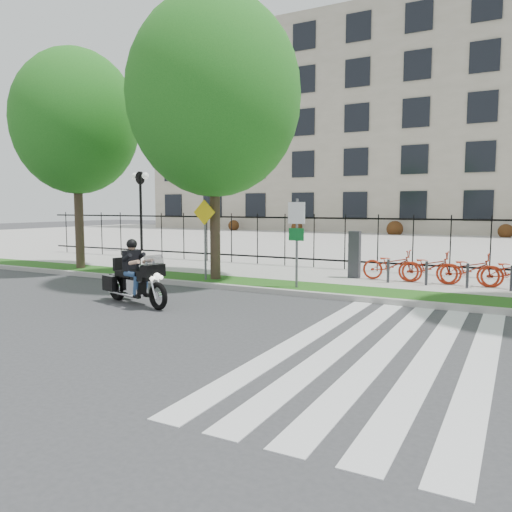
% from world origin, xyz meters
% --- Properties ---
extents(ground, '(120.00, 120.00, 0.00)m').
position_xyz_m(ground, '(0.00, 0.00, 0.00)').
color(ground, '#363638').
rests_on(ground, ground).
extents(curb, '(60.00, 0.20, 0.15)m').
position_xyz_m(curb, '(0.00, 4.10, 0.07)').
color(curb, '#A29F99').
rests_on(curb, ground).
extents(grass_verge, '(60.00, 1.50, 0.15)m').
position_xyz_m(grass_verge, '(0.00, 4.95, 0.07)').
color(grass_verge, '#255715').
rests_on(grass_verge, ground).
extents(sidewalk, '(60.00, 3.50, 0.15)m').
position_xyz_m(sidewalk, '(0.00, 7.45, 0.07)').
color(sidewalk, '#A5A29B').
rests_on(sidewalk, ground).
extents(plaza, '(80.00, 34.00, 0.10)m').
position_xyz_m(plaza, '(0.00, 25.00, 0.05)').
color(plaza, '#A5A29B').
rests_on(plaza, ground).
extents(crosswalk_stripes, '(5.70, 8.00, 0.01)m').
position_xyz_m(crosswalk_stripes, '(4.83, 0.00, 0.01)').
color(crosswalk_stripes, silver).
rests_on(crosswalk_stripes, ground).
extents(iron_fence, '(30.00, 0.06, 2.00)m').
position_xyz_m(iron_fence, '(0.00, 9.20, 1.15)').
color(iron_fence, black).
rests_on(iron_fence, sidewalk).
extents(office_building, '(60.00, 21.90, 20.15)m').
position_xyz_m(office_building, '(0.00, 44.92, 9.97)').
color(office_building, gray).
rests_on(office_building, ground).
extents(lamp_post_left, '(1.06, 0.70, 4.25)m').
position_xyz_m(lamp_post_left, '(-12.00, 12.00, 3.21)').
color(lamp_post_left, black).
rests_on(lamp_post_left, ground).
extents(street_tree_0, '(4.53, 4.53, 7.94)m').
position_xyz_m(street_tree_0, '(-8.81, 4.95, 5.47)').
color(street_tree_0, '#3C2D21').
rests_on(street_tree_0, grass_verge).
extents(street_tree_1, '(5.35, 5.35, 8.72)m').
position_xyz_m(street_tree_1, '(-2.85, 4.95, 5.79)').
color(street_tree_1, '#3C2D21').
rests_on(street_tree_1, grass_verge).
extents(sign_pole_regulatory, '(0.50, 0.09, 2.50)m').
position_xyz_m(sign_pole_regulatory, '(0.09, 4.58, 1.74)').
color(sign_pole_regulatory, '#59595B').
rests_on(sign_pole_regulatory, grass_verge).
extents(sign_pole_warning, '(0.78, 0.09, 2.49)m').
position_xyz_m(sign_pole_warning, '(-2.99, 4.58, 1.74)').
color(sign_pole_warning, '#59595B').
rests_on(sign_pole_warning, grass_verge).
extents(motorcycle_rider, '(2.48, 1.14, 1.96)m').
position_xyz_m(motorcycle_rider, '(-2.73, 1.13, 0.65)').
color(motorcycle_rider, black).
rests_on(motorcycle_rider, ground).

